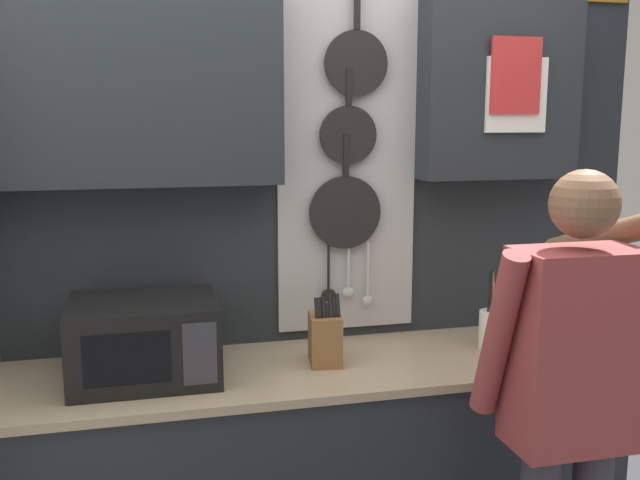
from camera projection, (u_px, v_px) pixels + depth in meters
back_wall_unit at (297, 184)px, 2.71m from camera, size 2.79×0.23×2.50m
microwave at (145, 340)px, 2.40m from camera, size 0.49×0.38×0.27m
knife_block at (325, 337)px, 2.55m from camera, size 0.13×0.16×0.26m
utensil_crock at (493, 327)px, 2.71m from camera, size 0.11×0.11×0.31m
person at (570, 389)px, 2.14m from camera, size 0.54×0.63×1.64m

